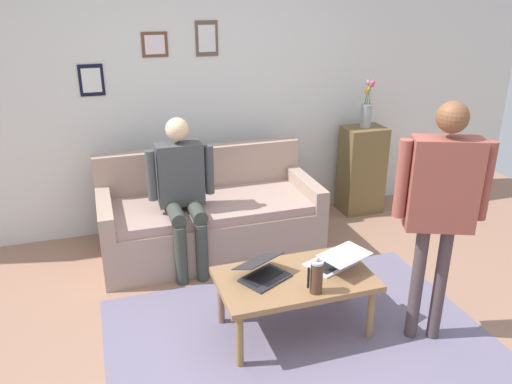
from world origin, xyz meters
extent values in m
plane|color=#996E59|center=(0.00, 0.00, 0.00)|extent=(7.68, 7.68, 0.00)
cube|color=slate|center=(-0.11, -0.07, 0.00)|extent=(2.56, 1.74, 0.01)
cube|color=silver|center=(0.00, -2.20, 1.35)|extent=(7.04, 0.10, 2.70)
cube|color=brown|center=(0.47, -2.15, 1.76)|extent=(0.23, 0.02, 0.22)
cube|color=silver|center=(0.47, -2.14, 1.76)|extent=(0.17, 0.00, 0.16)
cube|color=brown|center=(0.00, -2.15, 1.80)|extent=(0.21, 0.02, 0.31)
cube|color=silver|center=(0.00, -2.14, 1.80)|extent=(0.16, 0.00, 0.24)
cube|color=black|center=(1.04, -2.15, 1.48)|extent=(0.21, 0.02, 0.27)
cube|color=silver|center=(1.04, -2.14, 1.48)|extent=(0.16, 0.00, 0.21)
cube|color=tan|center=(0.17, -1.48, 0.21)|extent=(1.90, 0.86, 0.42)
cube|color=tan|center=(0.17, -1.46, 0.46)|extent=(1.66, 0.78, 0.08)
cube|color=tan|center=(0.17, -1.84, 0.65)|extent=(1.90, 0.14, 0.46)
cube|color=tan|center=(-0.72, -1.48, 0.52)|extent=(0.12, 0.86, 0.20)
cube|color=tan|center=(1.06, -1.48, 0.52)|extent=(0.12, 0.86, 0.20)
cube|color=olive|center=(-0.11, -0.17, 0.41)|extent=(1.05, 0.60, 0.04)
cylinder|color=olive|center=(-0.57, 0.07, 0.19)|extent=(0.05, 0.05, 0.39)
cylinder|color=olive|center=(0.35, 0.07, 0.19)|extent=(0.05, 0.05, 0.39)
cylinder|color=#8E684B|center=(-0.57, -0.41, 0.19)|extent=(0.05, 0.05, 0.39)
cylinder|color=#8A604D|center=(0.35, -0.41, 0.19)|extent=(0.05, 0.05, 0.39)
cube|color=silver|center=(-0.41, -0.25, 0.44)|extent=(0.40, 0.35, 0.01)
cube|color=black|center=(-0.42, -0.23, 0.44)|extent=(0.32, 0.24, 0.00)
cube|color=silver|center=(-0.45, -0.14, 0.55)|extent=(0.40, 0.33, 0.01)
cube|color=#A8D5EF|center=(-0.45, -0.14, 0.55)|extent=(0.36, 0.30, 0.01)
cube|color=#28282D|center=(0.09, -0.20, 0.44)|extent=(0.38, 0.34, 0.01)
cube|color=black|center=(0.10, -0.22, 0.44)|extent=(0.29, 0.24, 0.00)
cube|color=#28282D|center=(0.12, -0.26, 0.54)|extent=(0.37, 0.32, 0.08)
cube|color=#ABC5E4|center=(0.12, -0.26, 0.54)|extent=(0.33, 0.28, 0.07)
cylinder|color=#4C3323|center=(-0.16, 0.04, 0.53)|extent=(0.08, 0.08, 0.21)
cylinder|color=#B7B7BC|center=(-0.16, 0.04, 0.65)|extent=(0.08, 0.08, 0.02)
sphere|color=#B2B2B7|center=(-0.16, 0.04, 0.67)|extent=(0.03, 0.03, 0.03)
cube|color=black|center=(-0.11, 0.04, 0.54)|extent=(0.01, 0.01, 0.15)
cube|color=brown|center=(-1.55, -1.89, 0.46)|extent=(0.42, 0.32, 0.91)
cylinder|color=gray|center=(-1.55, -1.89, 1.03)|extent=(0.11, 0.11, 0.24)
cylinder|color=#3D7038|center=(-1.56, -1.87, 1.26)|extent=(0.04, 0.03, 0.22)
sphere|color=#DF4C66|center=(-1.57, -1.86, 1.36)|extent=(0.05, 0.05, 0.05)
cylinder|color=#3D7038|center=(-1.56, -1.88, 1.25)|extent=(0.02, 0.02, 0.20)
sphere|color=#D34771|center=(-1.57, -1.87, 1.34)|extent=(0.05, 0.05, 0.05)
cylinder|color=#3D7038|center=(-1.57, -1.91, 1.22)|extent=(0.01, 0.01, 0.15)
sphere|color=yellow|center=(-1.57, -1.91, 1.30)|extent=(0.05, 0.05, 0.05)
cylinder|color=#3D7038|center=(-1.55, -1.91, 1.21)|extent=(0.02, 0.01, 0.13)
sphere|color=#F4AC3C|center=(-1.55, -1.92, 1.28)|extent=(0.05, 0.05, 0.05)
cylinder|color=#3D7038|center=(-1.55, -1.91, 1.25)|extent=(0.03, 0.01, 0.21)
sphere|color=silver|center=(-1.56, -1.93, 1.36)|extent=(0.05, 0.05, 0.05)
cylinder|color=#493C3E|center=(-0.99, 0.19, 0.41)|extent=(0.08, 0.08, 0.83)
cylinder|color=#493C3E|center=(-0.85, 0.14, 0.41)|extent=(0.08, 0.08, 0.83)
cube|color=brown|center=(-0.92, 0.16, 1.12)|extent=(0.45, 0.33, 0.59)
cylinder|color=brown|center=(-1.15, 0.26, 1.15)|extent=(0.10, 0.10, 0.50)
cylinder|color=brown|center=(-0.69, 0.07, 1.15)|extent=(0.10, 0.10, 0.50)
sphere|color=brown|center=(-0.92, 0.16, 1.54)|extent=(0.19, 0.19, 0.19)
cylinder|color=#3A3F38|center=(0.35, -1.02, 0.25)|extent=(0.10, 0.10, 0.50)
cylinder|color=#3A3F38|center=(0.52, -1.02, 0.25)|extent=(0.10, 0.10, 0.50)
cylinder|color=#3A3F38|center=(0.35, -1.20, 0.55)|extent=(0.12, 0.40, 0.12)
cylinder|color=#3A3F38|center=(0.52, -1.20, 0.55)|extent=(0.12, 0.40, 0.12)
cube|color=#424445|center=(0.44, -1.38, 0.81)|extent=(0.37, 0.20, 0.52)
cylinder|color=#424445|center=(0.20, -1.33, 0.84)|extent=(0.08, 0.08, 0.42)
cylinder|color=#424445|center=(0.67, -1.33, 0.84)|extent=(0.08, 0.08, 0.42)
sphere|color=beige|center=(0.44, -1.38, 1.19)|extent=(0.19, 0.19, 0.19)
camera|label=1|loc=(1.06, 2.59, 2.24)|focal=36.00mm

